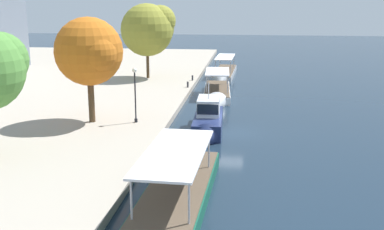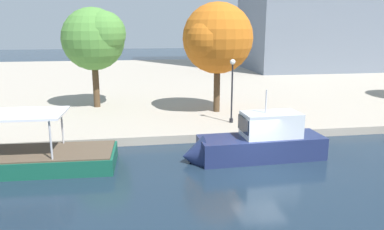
{
  "view_description": "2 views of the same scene",
  "coord_description": "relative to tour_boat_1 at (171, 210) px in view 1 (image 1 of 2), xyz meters",
  "views": [
    {
      "loc": [
        -36.53,
        -1.43,
        10.55
      ],
      "look_at": [
        -2.99,
        2.62,
        2.18
      ],
      "focal_mm": 43.55,
      "sensor_mm": 36.0,
      "label": 1
    },
    {
      "loc": [
        -6.47,
        -17.63,
        7.42
      ],
      "look_at": [
        -3.34,
        2.16,
        2.59
      ],
      "focal_mm": 34.69,
      "sensor_mm": 36.0,
      "label": 2
    }
  ],
  "objects": [
    {
      "name": "mooring_bollard_1",
      "position": [
        32.21,
        3.35,
        0.58
      ],
      "size": [
        0.24,
        0.24,
        0.72
      ],
      "color": "#2D2D33",
      "rests_on": "dock_promenade"
    },
    {
      "name": "ground_plane",
      "position": [
        15.37,
        -2.18,
        -0.36
      ],
      "size": [
        220.0,
        220.0,
        0.0
      ],
      "primitive_type": "plane",
      "color": "#192838"
    },
    {
      "name": "tour_boat_1",
      "position": [
        0.0,
        0.0,
        0.0
      ],
      "size": [
        14.5,
        3.72,
        4.32
      ],
      "rotation": [
        0.0,
        0.0,
        3.11
      ],
      "color": "#14513D",
      "rests_on": "ground_plane"
    },
    {
      "name": "motor_yacht_2",
      "position": [
        15.53,
        -0.49,
        0.39
      ],
      "size": [
        8.2,
        2.52,
        4.65
      ],
      "rotation": [
        0.0,
        0.0,
        3.18
      ],
      "color": "navy",
      "rests_on": "ground_plane"
    },
    {
      "name": "lamp_post",
      "position": [
        15.82,
        5.61,
        2.96
      ],
      "size": [
        0.39,
        0.39,
        4.6
      ],
      "color": "black",
      "rests_on": "dock_promenade"
    },
    {
      "name": "mooring_bollard_0",
      "position": [
        37.13,
        3.39,
        0.57
      ],
      "size": [
        0.24,
        0.24,
        0.7
      ],
      "color": "#2D2D33",
      "rests_on": "dock_promenade"
    },
    {
      "name": "tour_boat_3",
      "position": [
        29.45,
        -0.29,
        -0.08
      ],
      "size": [
        11.55,
        3.4,
        3.95
      ],
      "rotation": [
        0.0,
        0.0,
        3.2
      ],
      "color": "white",
      "rests_on": "ground_plane"
    },
    {
      "name": "tour_boat_4",
      "position": [
        43.87,
        -0.31,
        -0.06
      ],
      "size": [
        13.61,
        3.01,
        3.77
      ],
      "rotation": [
        0.0,
        0.0,
        3.11
      ],
      "color": "#9EA3A8",
      "rests_on": "ground_plane"
    },
    {
      "name": "tree_1",
      "position": [
        38.63,
        9.02,
        6.61
      ],
      "size": [
        6.76,
        7.05,
        9.61
      ],
      "color": "#4C3823",
      "rests_on": "dock_promenade"
    },
    {
      "name": "tree_0",
      "position": [
        15.37,
        9.23,
        6.06
      ],
      "size": [
        5.58,
        5.58,
        8.71
      ],
      "color": "#4C3823",
      "rests_on": "dock_promenade"
    }
  ]
}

